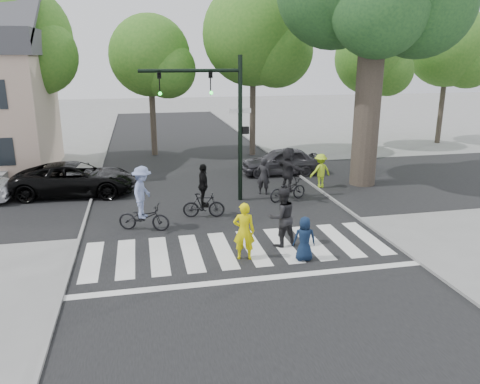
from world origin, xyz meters
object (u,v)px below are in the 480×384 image
Objects in this scene: pedestrian_child at (304,239)px; pedestrian_adult at (282,217)px; pedestrian_woman at (244,231)px; cyclist_left at (143,203)px; cyclist_mid at (204,196)px; car_grey at (281,161)px; cyclist_right at (288,177)px; car_suv at (76,179)px; traffic_signal at (220,109)px.

pedestrian_child is 1.33m from pedestrian_adult.
cyclist_left is at bearing -34.22° from pedestrian_woman.
cyclist_mid is 0.50× the size of car_grey.
cyclist_left is at bearing -27.03° from pedestrian_child.
pedestrian_woman is 0.92× the size of pedestrian_adult.
pedestrian_adult is at bearing -13.91° from car_grey.
pedestrian_child is at bearing -10.33° from car_grey.
cyclist_right is (6.06, 2.35, 0.02)m from cyclist_left.
car_grey is at bearing -92.47° from pedestrian_child.
cyclist_mid is at bearing -124.76° from car_suv.
cyclist_left is at bearing -40.79° from pedestrian_adult.
pedestrian_adult reaches higher than car_grey.
cyclist_right is (2.81, -0.50, -2.87)m from traffic_signal.
pedestrian_woman is at bearing -19.91° from car_grey.
car_grey is (7.14, 6.87, -0.30)m from cyclist_left.
traffic_signal is at bearing -41.08° from car_grey.
pedestrian_woman is at bearing 16.33° from pedestrian_adult.
pedestrian_child is (1.74, -0.49, -0.21)m from pedestrian_woman.
traffic_signal is 6.07m from pedestrian_adult.
cyclist_right reaches higher than pedestrian_child.
car_grey is (2.80, 9.23, -0.27)m from pedestrian_adult.
car_grey is at bearing 45.94° from traffic_signal.
traffic_signal reaches higher than pedestrian_adult.
traffic_signal is at bearing -80.30° from pedestrian_woman.
cyclist_right is at bearing -122.30° from pedestrian_adult.
pedestrian_child is 0.59× the size of cyclist_left.
pedestrian_adult is 0.37× the size of car_suv.
pedestrian_adult is at bearing -78.20° from traffic_signal.
pedestrian_woman is 10.12m from car_suv.
traffic_signal reaches higher than pedestrian_woman.
pedestrian_adult is at bearing -64.94° from pedestrian_child.
cyclist_right reaches higher than pedestrian_adult.
cyclist_mid is 4.05m from cyclist_right.
pedestrian_adult is (-0.32, 1.26, 0.29)m from pedestrian_child.
cyclist_mid is at bearing -70.11° from pedestrian_adult.
car_grey reaches higher than pedestrian_child.
car_suv is 1.27× the size of car_grey.
pedestrian_adult is 0.84× the size of cyclist_left.
cyclist_mid is at bearing -159.75° from cyclist_right.
pedestrian_adult is (1.09, -5.21, -2.93)m from traffic_signal.
car_suv is (-5.11, 4.23, -0.13)m from cyclist_mid.
car_suv is at bearing -38.66° from pedestrian_child.
cyclist_right is 0.44× the size of car_suv.
cyclist_mid is 7.68m from car_grey.
pedestrian_adult is 3.91m from cyclist_mid.
pedestrian_woman is at bearing -140.42° from car_suv.
cyclist_right is at bearing -106.92° from pedestrian_woman.
car_suv is (-5.77, 8.31, -0.17)m from pedestrian_woman.
cyclist_left reaches higher than cyclist_mid.
pedestrian_adult is 0.85× the size of cyclist_right.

